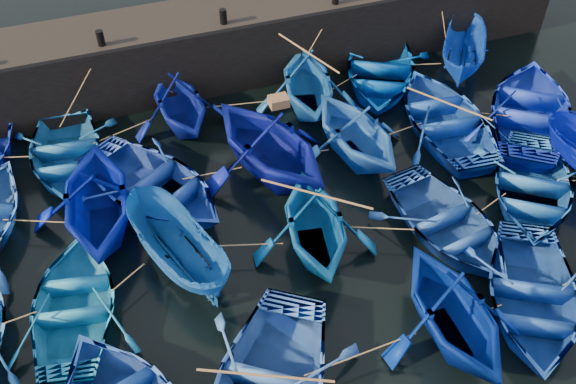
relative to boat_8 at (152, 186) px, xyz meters
name	(u,v)px	position (x,y,z in m)	size (l,w,h in m)	color
ground	(329,292)	(3.61, -4.89, -0.54)	(120.00, 120.00, 0.00)	black
quay_wall	(220,45)	(3.61, 5.61, 0.71)	(26.00, 2.50, 2.50)	black
quay_top	(217,12)	(3.61, 5.61, 2.02)	(26.00, 2.50, 0.12)	black
bollard_1	(100,38)	(-0.39, 4.71, 2.33)	(0.24, 0.24, 0.50)	black
bollard_2	(223,16)	(3.61, 4.71, 2.33)	(0.24, 0.24, 0.50)	black
boat_1	(64,152)	(-2.29, 2.52, -0.06)	(3.33, 4.65, 0.97)	#15579A
boat_2	(179,102)	(1.55, 3.15, 0.45)	(3.24, 3.76, 1.98)	navy
boat_3	(307,81)	(5.86, 2.71, 0.55)	(3.56, 4.13, 2.18)	blue
boat_4	(380,70)	(8.84, 3.23, 0.00)	(3.72, 5.20, 1.08)	#003C99
boat_5	(464,53)	(12.02, 2.85, 0.26)	(1.55, 4.11, 1.59)	#0B3DC7
boat_7	(97,198)	(-1.56, -0.66, 0.66)	(3.94, 4.57, 2.41)	#001091
boat_8	(152,186)	(0.00, 0.00, 0.00)	(3.72, 5.20, 1.08)	#173BB1
boat_9	(270,142)	(3.60, -0.09, 0.75)	(4.22, 4.89, 2.57)	#040D7E
boat_10	(356,130)	(6.37, -0.21, 0.56)	(3.60, 4.17, 2.20)	blue
boat_11	(445,118)	(9.70, 0.01, 0.00)	(3.74, 5.22, 1.08)	#0F3C9B
boat_12	(532,110)	(12.58, -0.61, 0.04)	(4.00, 5.59, 1.16)	#0D27C1
boat_14	(75,304)	(-2.60, -3.42, -0.08)	(3.14, 4.39, 0.91)	blue
boat_15	(177,249)	(0.14, -2.81, 0.25)	(1.54, 4.08, 1.58)	#0F4E9C
boat_16	(315,223)	(3.78, -3.35, 0.51)	(3.42, 3.97, 2.09)	#085496
boat_17	(448,224)	(7.46, -4.14, -0.06)	(3.28, 4.58, 0.95)	navy
boat_18	(532,187)	(10.47, -3.70, -0.04)	(3.45, 4.82, 1.00)	#1450A4
boat_23	(453,310)	(5.83, -7.05, 0.54)	(3.52, 4.08, 2.15)	navy
boat_24	(532,296)	(8.19, -7.02, -0.04)	(3.43, 4.80, 1.00)	#143F92
wooden_crate	(279,101)	(3.90, -0.09, 2.17)	(0.54, 0.42, 0.28)	brown
mooring_ropes	(269,152)	(3.58, -0.04, 0.33)	(17.39, 11.85, 2.10)	tan
loose_oars	(342,162)	(5.12, -1.96, 1.09)	(10.82, 11.99, 1.17)	#99724C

